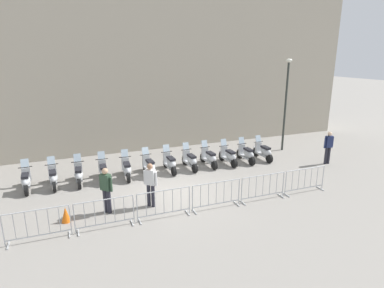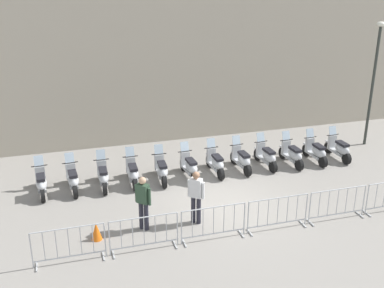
{
  "view_description": "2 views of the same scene",
  "coord_description": "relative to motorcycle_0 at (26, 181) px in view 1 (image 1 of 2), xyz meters",
  "views": [
    {
      "loc": [
        -5.28,
        -11.45,
        5.74
      ],
      "look_at": [
        1.99,
        2.19,
        1.29
      ],
      "focal_mm": 30.41,
      "sensor_mm": 36.0,
      "label": 1
    },
    {
      "loc": [
        -6.57,
        -12.49,
        7.61
      ],
      "look_at": [
        -0.07,
        2.48,
        1.28
      ],
      "focal_mm": 44.39,
      "sensor_mm": 36.0,
      "label": 2
    }
  ],
  "objects": [
    {
      "name": "barrier_segment_0",
      "position": [
        0.18,
        -4.39,
        0.07
      ],
      "size": [
        1.93,
        0.66,
        1.07
      ],
      "color": "#B2B5B7",
      "rests_on": "ground"
    },
    {
      "name": "motorcycle_4",
      "position": [
        4.18,
        -0.64,
        0.0
      ],
      "size": [
        0.66,
        1.72,
        1.24
      ],
      "color": "black",
      "rests_on": "ground"
    },
    {
      "name": "building_facade",
      "position": [
        6.42,
        4.38,
        6.55
      ],
      "size": [
        28.08,
        5.9,
        14.01
      ],
      "primitive_type": "cube",
      "rotation": [
        0.0,
        0.0,
        -0.13
      ],
      "color": "#B2A893",
      "rests_on": "ground"
    },
    {
      "name": "officer_by_barriers",
      "position": [
        4.13,
        -3.85,
        0.53
      ],
      "size": [
        0.41,
        0.43,
        1.73
      ],
      "color": "#23232D",
      "rests_on": "ground"
    },
    {
      "name": "barrier_segment_5",
      "position": [
        10.26,
        -5.67,
        0.07
      ],
      "size": [
        1.93,
        0.66,
        1.07
      ],
      "color": "#B2B5B7",
      "rests_on": "ground"
    },
    {
      "name": "ground_plane",
      "position": [
        5.47,
        -3.12,
        -0.45
      ],
      "size": [
        120.0,
        120.0,
        0.0
      ],
      "primitive_type": "plane",
      "color": "gray"
    },
    {
      "name": "street_lamp",
      "position": [
        13.74,
        -0.64,
        2.79
      ],
      "size": [
        0.36,
        0.36,
        5.31
      ],
      "color": "#2D332D",
      "rests_on": "ground"
    },
    {
      "name": "motorcycle_0",
      "position": [
        0.0,
        0.0,
        0.0
      ],
      "size": [
        0.56,
        1.73,
        1.24
      ],
      "color": "black",
      "rests_on": "ground"
    },
    {
      "name": "motorcycle_1",
      "position": [
        1.05,
        -0.15,
        0.0
      ],
      "size": [
        0.56,
        1.73,
        1.24
      ],
      "color": "black",
      "rests_on": "ground"
    },
    {
      "name": "motorcycle_8",
      "position": [
        8.4,
        -1.05,
        0.0
      ],
      "size": [
        0.56,
        1.73,
        1.24
      ],
      "color": "black",
      "rests_on": "ground"
    },
    {
      "name": "officer_mid_plaza",
      "position": [
        14.07,
        -3.62,
        0.53
      ],
      "size": [
        0.54,
        0.29,
        1.73
      ],
      "color": "#23232D",
      "rests_on": "ground"
    },
    {
      "name": "motorcycle_11",
      "position": [
        11.53,
        -1.55,
        0.0
      ],
      "size": [
        0.56,
        1.73,
        1.24
      ],
      "color": "black",
      "rests_on": "ground"
    },
    {
      "name": "barrier_segment_1",
      "position": [
        2.2,
        -4.65,
        0.07
      ],
      "size": [
        1.93,
        0.66,
        1.07
      ],
      "color": "#B2B5B7",
      "rests_on": "ground"
    },
    {
      "name": "motorcycle_9",
      "position": [
        9.44,
        -1.29,
        0.0
      ],
      "size": [
        0.56,
        1.73,
        1.24
      ],
      "color": "black",
      "rests_on": "ground"
    },
    {
      "name": "barrier_segment_4",
      "position": [
        8.25,
        -5.41,
        0.07
      ],
      "size": [
        1.93,
        0.66,
        1.07
      ],
      "color": "#B2B5B7",
      "rests_on": "ground"
    },
    {
      "name": "motorcycle_5",
      "position": [
        5.24,
        -0.78,
        0.0
      ],
      "size": [
        0.56,
        1.73,
        1.24
      ],
      "color": "black",
      "rests_on": "ground"
    },
    {
      "name": "barrier_segment_2",
      "position": [
        4.22,
        -4.9,
        0.07
      ],
      "size": [
        1.93,
        0.66,
        1.07
      ],
      "color": "#B2B5B7",
      "rests_on": "ground"
    },
    {
      "name": "officer_near_row_end",
      "position": [
        2.54,
        -3.56,
        0.53
      ],
      "size": [
        0.4,
        0.45,
        1.73
      ],
      "color": "#23232D",
      "rests_on": "ground"
    },
    {
      "name": "motorcycle_7",
      "position": [
        7.34,
        -0.96,
        0.0
      ],
      "size": [
        0.56,
        1.73,
        1.24
      ],
      "color": "black",
      "rests_on": "ground"
    },
    {
      "name": "barrier_segment_3",
      "position": [
        6.23,
        -5.16,
        0.07
      ],
      "size": [
        1.93,
        0.66,
        1.07
      ],
      "color": "#B2B5B7",
      "rests_on": "ground"
    },
    {
      "name": "motorcycle_2",
      "position": [
        2.09,
        -0.31,
        0.0
      ],
      "size": [
        0.63,
        1.72,
        1.24
      ],
      "color": "black",
      "rests_on": "ground"
    },
    {
      "name": "motorcycle_3",
      "position": [
        3.14,
        -0.45,
        0.0
      ],
      "size": [
        0.63,
        1.72,
        1.24
      ],
      "color": "black",
      "rests_on": "ground"
    },
    {
      "name": "motorcycle_10",
      "position": [
        10.48,
        -1.43,
        0.0
      ],
      "size": [
        0.57,
        1.73,
        1.24
      ],
      "color": "black",
      "rests_on": "ground"
    },
    {
      "name": "motorcycle_6",
      "position": [
        6.29,
        -0.84,
        0.0
      ],
      "size": [
        0.57,
        1.73,
        1.24
      ],
      "color": "black",
      "rests_on": "ground"
    },
    {
      "name": "traffic_cone",
      "position": [
        1.09,
        -3.56,
        -0.18
      ],
      "size": [
        0.32,
        0.32,
        0.55
      ],
      "primitive_type": "cone",
      "color": "orange",
      "rests_on": "ground"
    }
  ]
}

